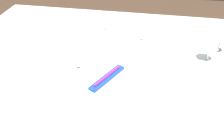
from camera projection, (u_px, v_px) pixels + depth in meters
dining_table at (123, 68)px, 1.29m from camera, size 1.80×1.11×0.74m
dinner_plate at (107, 80)px, 1.06m from camera, size 0.26×0.26×0.02m
toothbrush_package at (107, 77)px, 1.05m from camera, size 0.13×0.20×0.02m
fork_outer at (75, 75)px, 1.10m from camera, size 0.02×0.21×0.00m
spoon_soup at (143, 79)px, 1.08m from camera, size 0.03×0.20×0.01m
saucer_left at (133, 41)px, 1.35m from camera, size 0.13×0.13×0.01m
coffee_cup_left at (134, 35)px, 1.33m from camera, size 0.10×0.08×0.07m
saucer_right at (97, 30)px, 1.46m from camera, size 0.13×0.13×0.01m
coffee_cup_right at (97, 24)px, 1.43m from camera, size 0.10×0.08×0.07m
wine_glass_centre at (222, 34)px, 1.20m from camera, size 0.08×0.08×0.15m
wine_glass_left at (211, 42)px, 1.14m from camera, size 0.08×0.08×0.15m
drink_tumbler at (95, 40)px, 1.27m from camera, size 0.06×0.06×0.12m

